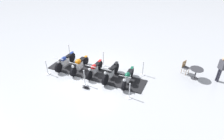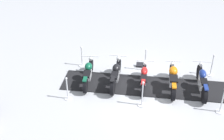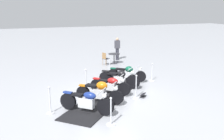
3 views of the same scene
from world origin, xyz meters
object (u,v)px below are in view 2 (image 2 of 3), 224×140
(stanchion_right_mid, at_px, (145,63))
(info_placard, at_px, (140,66))
(motorcycle_forest, at_px, (88,72))
(stanchion_left_front, at_px, (221,104))
(stanchion_left_rear, at_px, (68,92))
(stanchion_right_front, at_px, (211,69))
(motorcycle_black, at_px, (116,74))
(motorcycle_copper, at_px, (173,78))
(motorcycle_maroon, at_px, (144,77))
(motorcycle_navy, at_px, (202,81))
(stanchion_left_mid, at_px, (142,98))
(stanchion_right_rear, at_px, (82,60))

(stanchion_right_mid, bearing_deg, info_placard, 86.70)
(motorcycle_forest, bearing_deg, stanchion_left_front, -106.91)
(motorcycle_forest, relative_size, stanchion_left_rear, 1.73)
(stanchion_right_front, xyz_separation_m, info_placard, (-2.18, 2.35, -0.26))
(stanchion_left_rear, distance_m, stanchion_right_front, 6.49)
(motorcycle_black, bearing_deg, motorcycle_copper, -87.96)
(motorcycle_black, bearing_deg, stanchion_left_front, -105.79)
(motorcycle_maroon, height_order, stanchion_left_rear, stanchion_left_rear)
(info_placard, bearing_deg, motorcycle_copper, -47.45)
(stanchion_left_rear, xyz_separation_m, stanchion_left_front, (4.40, -4.00, 0.02))
(motorcycle_black, height_order, stanchion_left_front, stanchion_left_front)
(stanchion_left_front, distance_m, info_placard, 4.31)
(stanchion_left_front, bearing_deg, motorcycle_forest, 123.76)
(motorcycle_navy, height_order, motorcycle_copper, motorcycle_navy)
(motorcycle_maroon, distance_m, stanchion_left_rear, 3.26)
(motorcycle_black, relative_size, stanchion_left_mid, 1.53)
(motorcycle_navy, relative_size, stanchion_right_mid, 1.66)
(motorcycle_black, distance_m, stanchion_right_rear, 2.20)
(stanchion_left_rear, relative_size, stanchion_left_mid, 0.92)
(stanchion_right_mid, bearing_deg, motorcycle_black, -175.36)
(stanchion_right_rear, distance_m, stanchion_right_front, 5.95)
(motorcycle_navy, relative_size, stanchion_right_front, 1.75)
(motorcycle_navy, xyz_separation_m, stanchion_left_mid, (-2.67, 0.63, -0.12))
(stanchion_left_rear, height_order, stanchion_left_mid, stanchion_left_mid)
(stanchion_left_mid, bearing_deg, motorcycle_black, 89.83)
(stanchion_right_mid, height_order, stanchion_left_mid, stanchion_left_mid)
(motorcycle_black, xyz_separation_m, stanchion_left_front, (2.19, -3.79, -0.12))
(stanchion_right_rear, height_order, stanchion_right_mid, stanchion_right_mid)
(stanchion_left_rear, relative_size, info_placard, 2.35)
(stanchion_right_rear, bearing_deg, motorcycle_black, -78.14)
(motorcycle_navy, xyz_separation_m, motorcycle_copper, (-0.89, 0.81, 0.03))
(motorcycle_black, xyz_separation_m, info_placard, (1.77, 0.49, -0.43))
(motorcycle_maroon, height_order, stanchion_left_front, stanchion_left_front)
(motorcycle_copper, relative_size, motorcycle_maroon, 1.10)
(motorcycle_black, distance_m, motorcycle_forest, 1.20)
(motorcycle_navy, bearing_deg, stanchion_right_rear, 75.73)
(motorcycle_maroon, height_order, stanchion_right_rear, stanchion_right_rear)
(stanchion_left_front, bearing_deg, stanchion_right_rear, 114.03)
(motorcycle_copper, height_order, motorcycle_maroon, motorcycle_copper)
(stanchion_right_mid, bearing_deg, motorcycle_navy, -70.25)
(stanchion_left_rear, bearing_deg, motorcycle_copper, -24.58)
(motorcycle_navy, xyz_separation_m, motorcycle_forest, (-3.55, 3.23, -0.02))
(motorcycle_black, height_order, info_placard, motorcycle_black)
(stanchion_right_mid, xyz_separation_m, stanchion_right_front, (2.20, -2.00, -0.03))
(motorcycle_copper, height_order, stanchion_left_front, stanchion_left_front)
(motorcycle_forest, distance_m, stanchion_right_mid, 2.72)
(stanchion_right_mid, height_order, stanchion_right_front, stanchion_right_mid)
(motorcycle_copper, height_order, stanchion_right_rear, stanchion_right_rear)
(motorcycle_black, height_order, stanchion_right_mid, stanchion_right_mid)
(motorcycle_black, relative_size, motorcycle_forest, 0.96)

